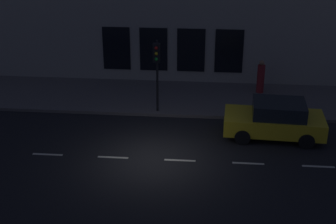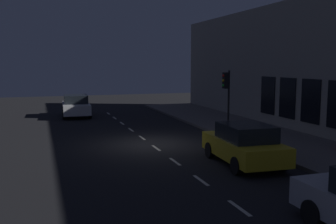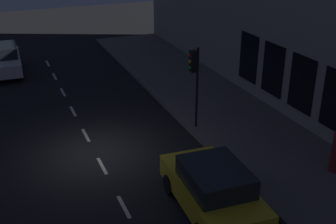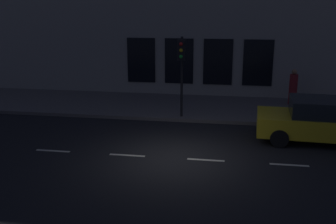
% 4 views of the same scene
% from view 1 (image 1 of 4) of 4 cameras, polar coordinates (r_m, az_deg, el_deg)
% --- Properties ---
extents(ground_plane, '(60.00, 60.00, 0.00)m').
position_cam_1_polar(ground_plane, '(18.59, -1.68, -5.62)').
color(ground_plane, black).
extents(sidewalk, '(4.50, 32.00, 0.15)m').
position_cam_1_polar(sidewalk, '(24.18, 0.06, 1.74)').
color(sidewalk, '#5B5654').
rests_on(sidewalk, ground).
extents(building_facade, '(0.65, 32.00, 7.47)m').
position_cam_1_polar(building_facade, '(25.55, 0.58, 11.50)').
color(building_facade, gray).
rests_on(building_facade, ground).
extents(lane_centre_line, '(0.12, 27.20, 0.01)m').
position_cam_1_polar(lane_centre_line, '(18.51, 1.42, -5.74)').
color(lane_centre_line, beige).
rests_on(lane_centre_line, ground).
extents(traffic_light, '(0.45, 0.32, 3.37)m').
position_cam_1_polar(traffic_light, '(21.46, -1.34, 6.15)').
color(traffic_light, black).
rests_on(traffic_light, sidewalk).
extents(parked_car_0, '(2.16, 4.19, 1.58)m').
position_cam_1_polar(parked_car_0, '(20.47, 12.57, -0.87)').
color(parked_car_0, gold).
rests_on(parked_car_0, ground).
extents(pedestrian_0, '(0.50, 0.50, 1.69)m').
position_cam_1_polar(pedestrian_0, '(24.85, 10.94, 4.02)').
color(pedestrian_0, maroon).
rests_on(pedestrian_0, sidewalk).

